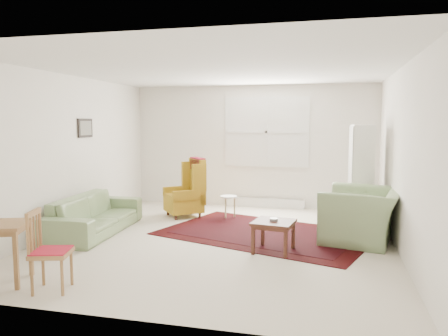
% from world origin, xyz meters
% --- Properties ---
extents(room, '(5.04, 5.54, 2.51)m').
position_xyz_m(room, '(0.02, 0.21, 1.26)').
color(room, silver).
rests_on(room, ground).
extents(rug, '(3.62, 2.90, 0.03)m').
position_xyz_m(rug, '(0.62, 0.52, 0.02)').
color(rug, black).
rests_on(rug, ground).
extents(sofa, '(0.91, 2.07, 0.82)m').
position_xyz_m(sofa, '(-2.02, -0.03, 0.41)').
color(sofa, '#7D9966').
rests_on(sofa, ground).
extents(armchair, '(1.26, 1.38, 0.93)m').
position_xyz_m(armchair, '(2.04, 0.44, 0.47)').
color(armchair, '#7D9966').
rests_on(armchair, ground).
extents(wingback_chair, '(0.92, 0.91, 1.09)m').
position_xyz_m(wingback_chair, '(-1.06, 1.44, 0.55)').
color(wingback_chair, '#BA8F1C').
rests_on(wingback_chair, ground).
extents(coffee_table, '(0.59, 0.59, 0.43)m').
position_xyz_m(coffee_table, '(0.86, -0.40, 0.21)').
color(coffee_table, '#472116').
rests_on(coffee_table, ground).
extents(stool, '(0.37, 0.37, 0.41)m').
position_xyz_m(stool, '(-0.21, 1.51, 0.21)').
color(stool, white).
rests_on(stool, ground).
extents(cabinet, '(0.39, 0.70, 1.71)m').
position_xyz_m(cabinet, '(2.10, 1.58, 0.85)').
color(cabinet, white).
rests_on(cabinet, ground).
extents(desk_chair, '(0.46, 0.46, 0.85)m').
position_xyz_m(desk_chair, '(-1.20, -2.31, 0.43)').
color(desk_chair, olive).
rests_on(desk_chair, ground).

